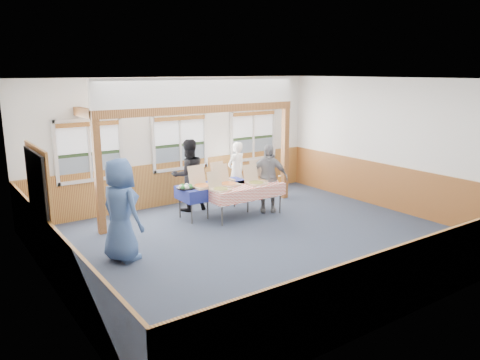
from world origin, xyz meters
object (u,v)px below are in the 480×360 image
(table_right, at_px, (245,187))
(woman_white, at_px, (236,171))
(person_grey, at_px, (268,178))
(woman_black, at_px, (189,175))
(man_blue, at_px, (121,210))
(table_left, at_px, (214,186))

(table_right, height_order, woman_white, woman_white)
(woman_white, relative_size, person_grey, 0.94)
(woman_white, distance_m, woman_black, 1.48)
(woman_black, bearing_deg, man_blue, 46.20)
(woman_white, distance_m, person_grey, 1.25)
(table_right, bearing_deg, table_left, 149.44)
(table_right, relative_size, man_blue, 1.05)
(table_left, height_order, woman_white, woman_white)
(table_right, distance_m, woman_black, 1.46)
(table_right, bearing_deg, woman_black, 136.58)
(table_left, bearing_deg, person_grey, -18.88)
(table_right, height_order, person_grey, person_grey)
(table_right, xyz_separation_m, woman_black, (-0.83, 1.19, 0.18))
(woman_white, bearing_deg, table_left, 22.40)
(woman_black, distance_m, man_blue, 3.22)
(woman_black, bearing_deg, table_left, 119.50)
(woman_white, xyz_separation_m, woman_black, (-1.47, -0.09, 0.10))
(woman_white, relative_size, man_blue, 0.83)
(man_blue, bearing_deg, table_left, -81.23)
(table_left, height_order, man_blue, man_blue)
(table_right, bearing_deg, woman_white, 74.94)
(table_left, height_order, woman_black, woman_black)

